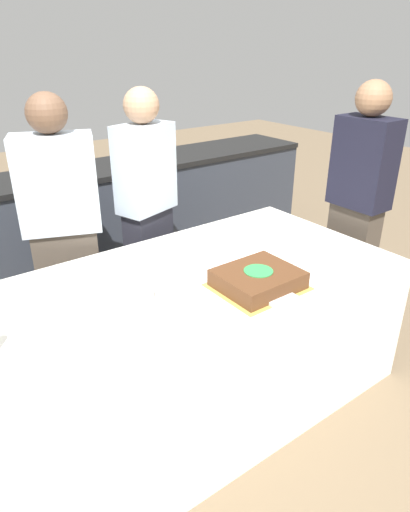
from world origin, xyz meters
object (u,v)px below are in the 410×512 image
at_px(person_cutting_cake, 147,213).
at_px(person_seated_right, 357,209).
at_px(person_standing_back, 64,234).
at_px(cake, 258,279).
at_px(plate_stack, 129,295).

height_order(person_cutting_cake, person_seated_right, person_seated_right).
height_order(person_seated_right, person_standing_back, person_seated_right).
relative_size(cake, person_standing_back, 0.26).
bearing_deg(person_standing_back, person_seated_right, 176.00).
xyz_separation_m(cake, person_standing_back, (-0.54, 1.02, 0.02)).
relative_size(cake, plate_stack, 1.80).
height_order(person_cutting_cake, person_standing_back, person_standing_back).
distance_m(cake, person_seated_right, 1.10).
relative_size(plate_stack, person_cutting_cake, 0.14).
height_order(cake, plate_stack, cake).
relative_size(cake, person_seated_right, 0.25).
bearing_deg(plate_stack, person_standing_back, 89.43).
bearing_deg(person_seated_right, person_cutting_cake, -125.55).
bearing_deg(person_seated_right, person_standing_back, -115.41).
height_order(plate_stack, person_cutting_cake, person_cutting_cake).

